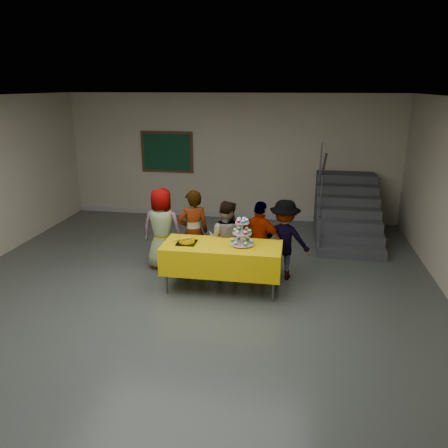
% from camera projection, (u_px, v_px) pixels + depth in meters
% --- Properties ---
extents(room_shell, '(10.00, 10.04, 3.02)m').
position_uv_depth(room_shell, '(173.00, 169.00, 5.64)').
color(room_shell, '#4C514C').
rests_on(room_shell, ground).
extents(bake_table, '(1.88, 0.78, 0.77)m').
position_uv_depth(bake_table, '(222.00, 257.00, 6.94)').
color(bake_table, '#595960').
rests_on(bake_table, ground).
extents(cupcake_stand, '(0.38, 0.38, 0.44)m').
position_uv_depth(cupcake_stand, '(242.00, 234.00, 6.80)').
color(cupcake_stand, silver).
rests_on(cupcake_stand, bake_table).
extents(bear_cake, '(0.32, 0.36, 0.12)m').
position_uv_depth(bear_cake, '(187.00, 240.00, 6.92)').
color(bear_cake, black).
rests_on(bear_cake, bake_table).
extents(schoolchild_a, '(0.73, 0.49, 1.47)m').
position_uv_depth(schoolchild_a, '(162.00, 229.00, 7.74)').
color(schoolchild_a, slate).
rests_on(schoolchild_a, ground).
extents(schoolchild_b, '(0.64, 0.55, 1.49)m').
position_uv_depth(schoolchild_b, '(193.00, 232.00, 7.53)').
color(schoolchild_b, slate).
rests_on(schoolchild_b, ground).
extents(schoolchild_c, '(0.74, 0.62, 1.35)m').
position_uv_depth(schoolchild_c, '(226.00, 239.00, 7.40)').
color(schoolchild_c, slate).
rests_on(schoolchild_c, ground).
extents(schoolchild_d, '(0.87, 0.59, 1.36)m').
position_uv_depth(schoolchild_d, '(260.00, 241.00, 7.29)').
color(schoolchild_d, slate).
rests_on(schoolchild_d, ground).
extents(schoolchild_e, '(0.94, 0.61, 1.38)m').
position_uv_depth(schoolchild_e, '(284.00, 240.00, 7.34)').
color(schoolchild_e, slate).
rests_on(schoolchild_e, ground).
extents(staircase, '(1.30, 2.40, 2.04)m').
position_uv_depth(staircase, '(346.00, 213.00, 9.58)').
color(staircase, '#424447').
rests_on(staircase, ground).
extents(noticeboard, '(1.30, 0.05, 1.00)m').
position_uv_depth(noticeboard, '(167.00, 152.00, 10.70)').
color(noticeboard, '#472B16').
rests_on(noticeboard, ground).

